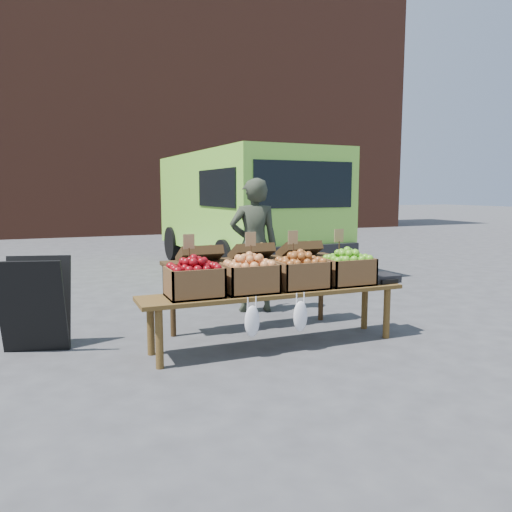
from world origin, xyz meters
name	(u,v)px	position (x,y,z in m)	size (l,w,h in m)	color
ground	(259,340)	(0.00, 0.00, 0.00)	(80.00, 80.00, 0.00)	#424245
brick_building	(101,96)	(0.00, 15.00, 5.00)	(24.00, 4.00, 10.00)	brown
delivery_van	(243,211)	(1.68, 4.85, 1.14)	(2.33, 5.09, 2.28)	#82DA40
vendor	(254,246)	(0.44, 1.22, 0.85)	(0.62, 0.41, 1.71)	#2C3325
chalkboard_sign	(35,304)	(-2.13, 0.52, 0.46)	(0.61, 0.34, 0.93)	black
back_table	(251,283)	(0.11, 0.49, 0.52)	(2.10, 0.44, 1.04)	#342210
display_bench	(275,318)	(0.07, -0.23, 0.28)	(2.70, 0.56, 0.57)	#553C19
crate_golden_apples	(194,282)	(-0.75, -0.23, 0.71)	(0.50, 0.40, 0.28)	#69000D
crate_russet_pears	(249,278)	(-0.20, -0.23, 0.71)	(0.50, 0.40, 0.28)	#B89343
crate_red_apples	(300,274)	(0.35, -0.23, 0.71)	(0.50, 0.40, 0.28)	#9A5229
crate_green_apples	(347,271)	(0.90, -0.23, 0.71)	(0.50, 0.40, 0.28)	#39891B
weighing_scale	(380,278)	(1.32, -0.23, 0.61)	(0.34, 0.30, 0.08)	black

